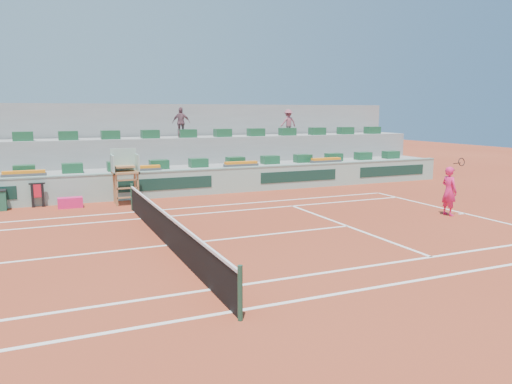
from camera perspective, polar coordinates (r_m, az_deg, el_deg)
ground at (r=15.27m, az=-10.13°, el=-6.04°), size 90.00×90.00×0.00m
seating_tier_lower at (r=25.50m, az=-15.79°, el=1.23°), size 36.00×4.00×1.20m
seating_tier_upper at (r=27.00m, az=-16.33°, el=3.12°), size 36.00×2.40×2.60m
stadium_back_wall at (r=28.51m, az=-16.82°, el=5.22°), size 36.00×0.40×4.40m
player_bag at (r=22.19m, az=-20.46°, el=-1.15°), size 0.98×0.44×0.44m
spectator_mid at (r=27.01m, az=-8.54°, el=7.86°), size 1.02×0.74×1.61m
spectator_right at (r=29.53m, az=3.71°, el=7.95°), size 0.99×0.60×1.50m
court_lines at (r=15.26m, az=-10.13°, el=-6.02°), size 23.89×11.09×0.01m
tennis_net at (r=15.14m, az=-10.19°, el=-4.11°), size 0.10×11.97×1.10m
advertising_hoarding at (r=23.34m, az=-15.00°, el=0.64°), size 36.00×0.34×1.26m
umpire_chair at (r=22.24m, az=-14.76°, el=2.60°), size 1.10×0.90×2.40m
seat_row_lower at (r=24.52m, az=-15.59°, el=2.86°), size 32.90×0.60×0.44m
seat_row_upper at (r=26.30m, az=-16.31°, el=6.30°), size 32.90×0.60×0.44m
flower_planters at (r=23.58m, az=-18.91°, el=2.26°), size 26.80×0.36×0.28m
towel_rack at (r=22.79m, az=-23.70°, el=-0.10°), size 0.64×0.11×1.03m
tennis_player at (r=20.57m, az=21.21°, el=0.11°), size 0.47×0.91×2.28m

